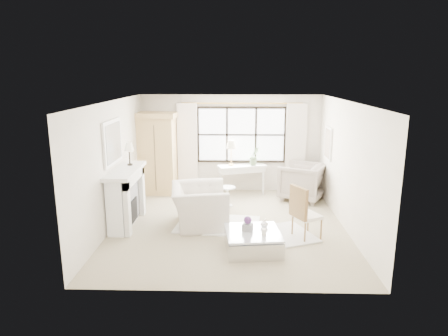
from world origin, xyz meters
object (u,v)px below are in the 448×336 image
(club_armchair, at_px, (199,206))
(coffee_table, at_px, (253,241))
(armoire, at_px, (157,153))
(console_table, at_px, (242,179))

(club_armchair, xyz_separation_m, coffee_table, (1.12, -1.30, -0.26))
(armoire, distance_m, club_armchair, 2.82)
(console_table, bearing_deg, coffee_table, -106.03)
(armoire, distance_m, coffee_table, 4.53)
(armoire, relative_size, club_armchair, 1.66)
(console_table, xyz_separation_m, club_armchair, (-0.97, -2.42, 0.04))
(club_armchair, height_order, coffee_table, club_armchair)
(armoire, distance_m, console_table, 2.45)
(club_armchair, distance_m, coffee_table, 1.73)
(armoire, height_order, console_table, armoire)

